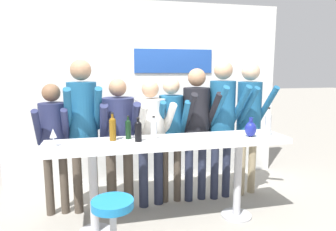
{
  "coord_description": "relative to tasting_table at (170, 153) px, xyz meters",
  "views": [
    {
      "loc": [
        -0.74,
        -3.09,
        1.76
      ],
      "look_at": [
        0.0,
        0.08,
        1.24
      ],
      "focal_mm": 32.0,
      "sensor_mm": 36.0,
      "label": 1
    }
  ],
  "objects": [
    {
      "name": "person_far_left",
      "position": [
        -1.27,
        0.55,
        0.15
      ],
      "size": [
        0.38,
        0.49,
        1.58
      ],
      "rotation": [
        0.0,
        0.0,
        0.04
      ],
      "color": "#473D33",
      "rests_on": "ground_plane"
    },
    {
      "name": "person_center",
      "position": [
        -0.12,
        0.52,
        0.15
      ],
      "size": [
        0.51,
        0.59,
        1.61
      ],
      "rotation": [
        0.0,
        0.0,
        0.19
      ],
      "color": "#23283D",
      "rests_on": "ground_plane"
    },
    {
      "name": "back_wall",
      "position": [
        0.0,
        1.49,
        0.53
      ],
      "size": [
        4.26,
        0.12,
        2.74
      ],
      "color": "silver",
      "rests_on": "ground_plane"
    },
    {
      "name": "person_center_right",
      "position": [
        0.16,
        0.58,
        0.19
      ],
      "size": [
        0.39,
        0.51,
        1.65
      ],
      "rotation": [
        0.0,
        0.0,
        -0.06
      ],
      "color": "#473D33",
      "rests_on": "ground_plane"
    },
    {
      "name": "person_far_right",
      "position": [
        0.84,
        0.53,
        0.33
      ],
      "size": [
        0.45,
        0.59,
        1.85
      ],
      "rotation": [
        0.0,
        0.0,
        0.14
      ],
      "color": "#23283D",
      "rests_on": "ground_plane"
    },
    {
      "name": "wine_bottle_3",
      "position": [
        -0.6,
        0.09,
        0.29
      ],
      "size": [
        0.07,
        0.07,
        0.3
      ],
      "color": "brown",
      "rests_on": "tasting_table"
    },
    {
      "name": "tasting_table",
      "position": [
        0.0,
        0.0,
        0.0
      ],
      "size": [
        2.66,
        0.55,
        0.99
      ],
      "color": "white",
      "rests_on": "ground_plane"
    },
    {
      "name": "wine_bottle_4",
      "position": [
        1.14,
        -0.08,
        0.3
      ],
      "size": [
        0.07,
        0.07,
        0.33
      ],
      "color": "#B7BCC1",
      "rests_on": "tasting_table"
    },
    {
      "name": "decorative_vase",
      "position": [
        0.92,
        -0.08,
        0.24
      ],
      "size": [
        0.13,
        0.13,
        0.22
      ],
      "color": "navy",
      "rests_on": "tasting_table"
    },
    {
      "name": "person_center_left",
      "position": [
        -0.51,
        0.53,
        0.16
      ],
      "size": [
        0.47,
        0.55,
        1.63
      ],
      "rotation": [
        0.0,
        0.0,
        0.04
      ],
      "color": "#473D33",
      "rests_on": "ground_plane"
    },
    {
      "name": "wine_bottle_2",
      "position": [
        -0.34,
        -0.02,
        0.27
      ],
      "size": [
        0.08,
        0.08,
        0.26
      ],
      "color": "black",
      "rests_on": "tasting_table"
    },
    {
      "name": "ground_plane",
      "position": [
        0.0,
        0.0,
        -0.84
      ],
      "size": [
        40.0,
        40.0,
        0.0
      ],
      "primitive_type": "plane",
      "color": "gray"
    },
    {
      "name": "wine_glass_0",
      "position": [
        -1.19,
        -0.02,
        0.28
      ],
      "size": [
        0.07,
        0.07,
        0.18
      ],
      "color": "silver",
      "rests_on": "tasting_table"
    },
    {
      "name": "wine_bottle_1",
      "position": [
        -0.44,
        0.13,
        0.27
      ],
      "size": [
        0.06,
        0.06,
        0.26
      ],
      "color": "black",
      "rests_on": "tasting_table"
    },
    {
      "name": "wine_bottle_0",
      "position": [
        -0.17,
        0.05,
        0.27
      ],
      "size": [
        0.07,
        0.07,
        0.25
      ],
      "color": "#B7BCC1",
      "rests_on": "tasting_table"
    },
    {
      "name": "person_left",
      "position": [
        -0.93,
        0.53,
        0.33
      ],
      "size": [
        0.44,
        0.58,
        1.86
      ],
      "rotation": [
        0.0,
        0.0,
        0.09
      ],
      "color": "#473D33",
      "rests_on": "ground_plane"
    },
    {
      "name": "person_right",
      "position": [
        0.49,
        0.55,
        0.25
      ],
      "size": [
        0.44,
        0.56,
        1.76
      ],
      "rotation": [
        0.0,
        0.0,
        0.08
      ],
      "color": "#23283D",
      "rests_on": "ground_plane"
    },
    {
      "name": "bar_stool",
      "position": [
        -0.66,
        -0.63,
        -0.42
      ],
      "size": [
        0.38,
        0.38,
        0.64
      ],
      "color": "#B2B2B7",
      "rests_on": "ground_plane"
    },
    {
      "name": "person_rightmost",
      "position": [
        1.26,
        0.58,
        0.32
      ],
      "size": [
        0.44,
        0.58,
        1.83
      ],
      "rotation": [
        0.0,
        0.0,
        0.17
      ],
      "color": "gray",
      "rests_on": "ground_plane"
    }
  ]
}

